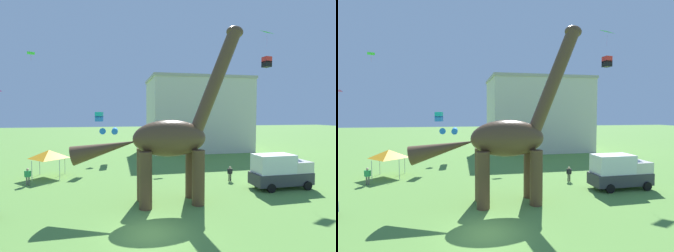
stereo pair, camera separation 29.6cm
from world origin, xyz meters
TOP-DOWN VIEW (x-y plane):
  - ground_plane at (0.00, 0.00)m, footprint 240.00×240.00m
  - dinosaur_sculpture at (2.09, 4.78)m, footprint 13.40×2.84m
  - parked_box_truck at (13.02, 6.43)m, footprint 5.64×2.37m
  - person_photographer at (-10.40, 12.10)m, footprint 0.63×0.28m
  - person_vendor_side at (9.55, 9.68)m, footprint 0.56×0.25m
  - festival_canopy_tent at (-9.18, 15.07)m, footprint 3.15×3.15m
  - kite_near_high at (18.53, 17.44)m, footprint 1.15×1.15m
  - kite_high_left at (-2.55, 23.01)m, footprint 2.59×3.09m
  - kite_near_low at (16.84, 14.89)m, footprint 1.84×1.62m
  - kite_mid_left at (-4.11, 19.28)m, footprint 1.03×1.03m
  - kite_mid_center at (3.89, 16.19)m, footprint 1.14×0.91m
  - kite_apex at (-10.78, 15.25)m, footprint 0.86×0.74m
  - background_building_block at (13.28, 32.31)m, footprint 18.49×12.44m

SIDE VIEW (x-z plane):
  - ground_plane at x=0.00m, z-range 0.00..0.00m
  - person_vendor_side at x=9.55m, z-range 0.16..1.67m
  - person_photographer at x=-10.40m, z-range 0.18..1.85m
  - parked_box_truck at x=13.02m, z-range 0.05..3.25m
  - festival_canopy_tent at x=-9.18m, z-range 1.04..4.04m
  - kite_high_left at x=-2.55m, z-range 4.00..4.90m
  - kite_mid_center at x=3.89m, z-range 4.51..4.83m
  - dinosaur_sculpture at x=2.09m, z-range -1.94..12.07m
  - kite_mid_left at x=-4.11m, z-range 5.96..7.17m
  - background_building_block at x=13.28m, z-range 0.01..13.64m
  - kite_apex at x=-10.78m, z-range 12.94..13.87m
  - kite_near_high at x=18.53m, z-range 13.39..14.80m
  - kite_near_low at x=16.84m, z-range 16.24..18.23m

